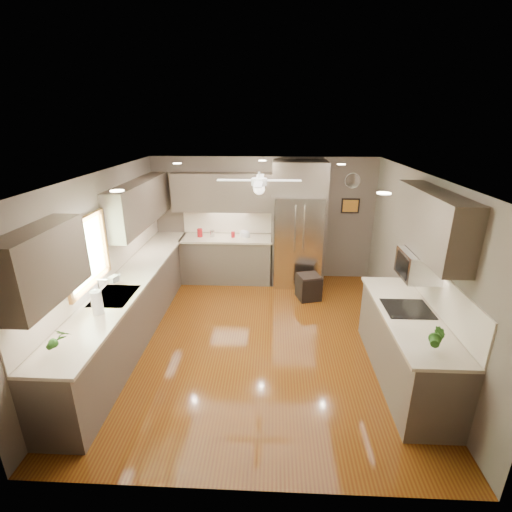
# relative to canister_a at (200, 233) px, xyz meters

# --- Properties ---
(floor) EXTENTS (5.00, 5.00, 0.00)m
(floor) POSITION_rel_canister_a_xyz_m (1.27, -2.21, -1.02)
(floor) COLOR #53240B
(floor) RESTS_ON ground
(ceiling) EXTENTS (5.00, 5.00, 0.00)m
(ceiling) POSITION_rel_canister_a_xyz_m (1.27, -2.21, 1.48)
(ceiling) COLOR white
(ceiling) RESTS_ON ground
(wall_back) EXTENTS (4.50, 0.00, 4.50)m
(wall_back) POSITION_rel_canister_a_xyz_m (1.27, 0.29, 0.23)
(wall_back) COLOR #62574B
(wall_back) RESTS_ON ground
(wall_front) EXTENTS (4.50, 0.00, 4.50)m
(wall_front) POSITION_rel_canister_a_xyz_m (1.27, -4.71, 0.23)
(wall_front) COLOR #62574B
(wall_front) RESTS_ON ground
(wall_left) EXTENTS (0.00, 5.00, 5.00)m
(wall_left) POSITION_rel_canister_a_xyz_m (-0.98, -2.21, 0.23)
(wall_left) COLOR #62574B
(wall_left) RESTS_ON ground
(wall_right) EXTENTS (0.00, 5.00, 5.00)m
(wall_right) POSITION_rel_canister_a_xyz_m (3.52, -2.21, 0.23)
(wall_right) COLOR #62574B
(wall_right) RESTS_ON ground
(canister_a) EXTENTS (0.14, 0.14, 0.17)m
(canister_a) POSITION_rel_canister_a_xyz_m (0.00, 0.00, 0.00)
(canister_a) COLOR maroon
(canister_a) RESTS_ON back_run
(canister_b) EXTENTS (0.10, 0.10, 0.14)m
(canister_b) POSITION_rel_canister_a_xyz_m (0.25, 0.02, -0.01)
(canister_b) COLOR silver
(canister_b) RESTS_ON back_run
(canister_d) EXTENTS (0.10, 0.10, 0.12)m
(canister_d) POSITION_rel_canister_a_xyz_m (0.68, -0.01, -0.02)
(canister_d) COLOR maroon
(canister_d) RESTS_ON back_run
(soap_bottle) EXTENTS (0.12, 0.12, 0.20)m
(soap_bottle) POSITION_rel_canister_a_xyz_m (-0.78, -2.36, 0.02)
(soap_bottle) COLOR white
(soap_bottle) RESTS_ON left_run
(potted_plant_left) EXTENTS (0.17, 0.12, 0.32)m
(potted_plant_left) POSITION_rel_canister_a_xyz_m (-0.68, -4.00, 0.08)
(potted_plant_left) COLOR #265719
(potted_plant_left) RESTS_ON left_run
(potted_plant_right) EXTENTS (0.20, 0.18, 0.29)m
(potted_plant_right) POSITION_rel_canister_a_xyz_m (3.18, -3.79, 0.07)
(potted_plant_right) COLOR #265719
(potted_plant_right) RESTS_ON right_run
(bowl) EXTENTS (0.30, 0.30, 0.06)m
(bowl) POSITION_rel_canister_a_xyz_m (0.91, 0.01, -0.05)
(bowl) COLOR beige
(bowl) RESTS_ON back_run
(left_run) EXTENTS (0.65, 4.70, 1.45)m
(left_run) POSITION_rel_canister_a_xyz_m (-0.68, -2.06, -0.54)
(left_run) COLOR #4D4438
(left_run) RESTS_ON ground
(back_run) EXTENTS (1.85, 0.65, 1.45)m
(back_run) POSITION_rel_canister_a_xyz_m (0.55, -0.01, -0.54)
(back_run) COLOR #4D4438
(back_run) RESTS_ON ground
(uppers) EXTENTS (4.50, 4.70, 0.95)m
(uppers) POSITION_rel_canister_a_xyz_m (0.53, -1.50, 0.85)
(uppers) COLOR #4D4438
(uppers) RESTS_ON wall_left
(window) EXTENTS (0.05, 1.12, 0.92)m
(window) POSITION_rel_canister_a_xyz_m (-0.95, -2.71, 0.53)
(window) COLOR #BFF2B2
(window) RESTS_ON wall_left
(sink) EXTENTS (0.50, 0.70, 0.32)m
(sink) POSITION_rel_canister_a_xyz_m (-0.66, -2.71, -0.11)
(sink) COLOR silver
(sink) RESTS_ON left_run
(refrigerator) EXTENTS (1.06, 0.75, 2.45)m
(refrigerator) POSITION_rel_canister_a_xyz_m (1.97, -0.05, 0.17)
(refrigerator) COLOR silver
(refrigerator) RESTS_ON ground
(right_run) EXTENTS (0.70, 2.20, 1.45)m
(right_run) POSITION_rel_canister_a_xyz_m (3.20, -3.01, -0.54)
(right_run) COLOR #4D4438
(right_run) RESTS_ON ground
(microwave) EXTENTS (0.43, 0.55, 0.34)m
(microwave) POSITION_rel_canister_a_xyz_m (3.30, -2.76, 0.46)
(microwave) COLOR silver
(microwave) RESTS_ON wall_right
(ceiling_fan) EXTENTS (1.18, 1.18, 0.32)m
(ceiling_fan) POSITION_rel_canister_a_xyz_m (1.27, -1.91, 1.31)
(ceiling_fan) COLOR white
(ceiling_fan) RESTS_ON ceiling
(recessed_lights) EXTENTS (2.84, 3.14, 0.01)m
(recessed_lights) POSITION_rel_canister_a_xyz_m (1.23, -1.81, 1.47)
(recessed_lights) COLOR white
(recessed_lights) RESTS_ON ceiling
(wall_clock) EXTENTS (0.30, 0.03, 0.30)m
(wall_clock) POSITION_rel_canister_a_xyz_m (3.02, 0.27, 1.03)
(wall_clock) COLOR white
(wall_clock) RESTS_ON wall_back
(framed_print) EXTENTS (0.36, 0.03, 0.30)m
(framed_print) POSITION_rel_canister_a_xyz_m (3.02, 0.27, 0.53)
(framed_print) COLOR black
(framed_print) RESTS_ON wall_back
(stool) EXTENTS (0.49, 0.49, 0.47)m
(stool) POSITION_rel_canister_a_xyz_m (2.16, -0.79, -0.78)
(stool) COLOR black
(stool) RESTS_ON ground
(paper_towel) EXTENTS (0.13, 0.13, 0.33)m
(paper_towel) POSITION_rel_canister_a_xyz_m (-0.65, -3.19, 0.06)
(paper_towel) COLOR white
(paper_towel) RESTS_ON left_run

